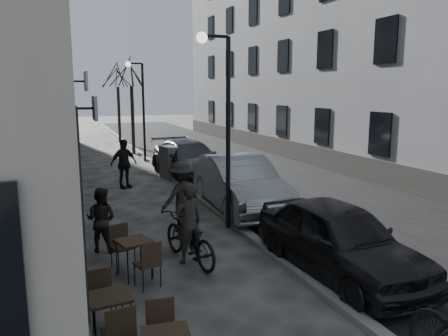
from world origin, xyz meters
TOP-DOWN VIEW (x-y plane):
  - road at (3.85, 16.00)m, footprint 7.30×60.00m
  - kerb at (0.20, 16.00)m, footprint 0.25×60.00m
  - building_right at (9.50, 16.50)m, footprint 4.00×35.00m
  - streetlamp_near at (-0.17, 6.00)m, footprint 0.90×0.28m
  - streetlamp_far at (-0.17, 18.00)m, footprint 0.90×0.28m
  - tree_near at (-0.10, 21.00)m, footprint 2.40×2.40m
  - tree_far at (-0.10, 27.00)m, footprint 2.40×2.40m
  - bistro_set_b at (-3.61, 1.51)m, footprint 0.66×1.51m
  - bistro_set_c at (-2.89, 3.70)m, footprint 0.83×1.58m
  - utility_cabinet at (0.10, 13.08)m, footprint 0.67×0.99m
  - bicycle at (-1.67, 4.05)m, footprint 1.16×2.15m
  - cyclist_rider at (-1.67, 4.05)m, footprint 0.72×0.56m
  - pedestrian_near at (-3.36, 5.41)m, footprint 0.92×0.86m
  - pedestrian_mid at (-1.26, 6.17)m, footprint 1.38×1.10m
  - pedestrian_far at (-1.93, 11.91)m, footprint 1.19×0.84m
  - car_near at (1.00, 2.42)m, footprint 1.94×4.41m
  - car_mid at (1.00, 7.60)m, footprint 2.01×5.12m
  - car_far at (1.00, 13.24)m, footprint 2.63×5.43m

SIDE VIEW (x-z plane):
  - road at x=3.85m, z-range 0.00..0.00m
  - kerb at x=0.20m, z-range 0.00..0.12m
  - bistro_set_b at x=-3.61m, z-range 0.01..0.88m
  - bistro_set_c at x=-2.89m, z-range 0.01..0.92m
  - bicycle at x=-1.67m, z-range 0.00..1.07m
  - utility_cabinet at x=0.10m, z-range 0.00..1.37m
  - car_near at x=1.00m, z-range 0.00..1.48m
  - pedestrian_near at x=-3.36m, z-range 0.00..1.50m
  - car_far at x=1.00m, z-range 0.00..1.52m
  - car_mid at x=1.00m, z-range 0.00..1.66m
  - cyclist_rider at x=-1.67m, z-range 0.00..1.76m
  - pedestrian_mid at x=-1.26m, z-range 0.00..1.86m
  - pedestrian_far at x=-1.93m, z-range 0.00..1.87m
  - streetlamp_near at x=-0.17m, z-range 0.62..5.71m
  - streetlamp_far at x=-0.17m, z-range 0.62..5.71m
  - tree_near at x=-0.10m, z-range 1.81..7.51m
  - tree_far at x=-0.10m, z-range 1.81..7.51m
  - building_right at x=9.50m, z-range 0.00..16.00m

